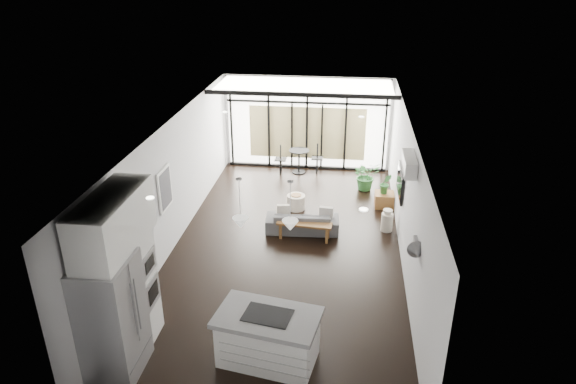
% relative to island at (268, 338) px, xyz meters
% --- Properties ---
extents(floor, '(5.00, 10.00, 0.00)m').
position_rel_island_xyz_m(floor, '(-0.15, 3.47, -0.44)').
color(floor, black).
rests_on(floor, ground).
extents(ceiling, '(5.00, 10.00, 0.00)m').
position_rel_island_xyz_m(ceiling, '(-0.15, 3.47, 2.36)').
color(ceiling, white).
rests_on(ceiling, ground).
extents(wall_left, '(0.02, 10.00, 2.80)m').
position_rel_island_xyz_m(wall_left, '(-2.65, 3.47, 0.96)').
color(wall_left, '#BDBCBF').
rests_on(wall_left, ground).
extents(wall_right, '(0.02, 10.00, 2.80)m').
position_rel_island_xyz_m(wall_right, '(2.35, 3.47, 0.96)').
color(wall_right, '#BDBCBF').
rests_on(wall_right, ground).
extents(wall_back, '(5.00, 0.02, 2.80)m').
position_rel_island_xyz_m(wall_back, '(-0.15, 8.47, 0.96)').
color(wall_back, '#BDBCBF').
rests_on(wall_back, ground).
extents(wall_front, '(5.00, 0.02, 2.80)m').
position_rel_island_xyz_m(wall_front, '(-0.15, -1.53, 0.96)').
color(wall_front, '#BDBCBF').
rests_on(wall_front, ground).
extents(glazing, '(5.00, 0.20, 2.80)m').
position_rel_island_xyz_m(glazing, '(-0.15, 8.35, 0.96)').
color(glazing, black).
rests_on(glazing, ground).
extents(skylight, '(4.70, 1.90, 0.06)m').
position_rel_island_xyz_m(skylight, '(-0.15, 7.47, 2.33)').
color(skylight, white).
rests_on(skylight, ceiling).
extents(neighbour_building, '(3.50, 0.02, 1.60)m').
position_rel_island_xyz_m(neighbour_building, '(-0.15, 8.42, 0.66)').
color(neighbour_building, '#CABC80').
rests_on(neighbour_building, ground).
extents(island, '(1.73, 1.21, 0.87)m').
position_rel_island_xyz_m(island, '(0.00, 0.00, 0.00)').
color(island, white).
rests_on(island, floor).
extents(cooktop, '(0.81, 0.61, 0.01)m').
position_rel_island_xyz_m(cooktop, '(0.00, 0.00, 0.44)').
color(cooktop, black).
rests_on(cooktop, island).
extents(fridge, '(0.76, 0.95, 1.96)m').
position_rel_island_xyz_m(fridge, '(-2.29, -0.48, 0.54)').
color(fridge, '#949499').
rests_on(fridge, floor).
extents(appliance_column, '(0.62, 0.65, 2.40)m').
position_rel_island_xyz_m(appliance_column, '(-2.28, 0.32, 0.77)').
color(appliance_column, white).
rests_on(appliance_column, floor).
extents(upper_cabinets, '(0.62, 1.75, 0.86)m').
position_rel_island_xyz_m(upper_cabinets, '(-2.27, -0.03, 1.91)').
color(upper_cabinets, white).
rests_on(upper_cabinets, wall_left).
extents(pendant_left, '(0.26, 0.26, 0.18)m').
position_rel_island_xyz_m(pendant_left, '(-0.55, 0.82, 1.58)').
color(pendant_left, white).
rests_on(pendant_left, ceiling).
extents(pendant_right, '(0.26, 0.26, 0.18)m').
position_rel_island_xyz_m(pendant_right, '(0.25, 0.82, 1.58)').
color(pendant_right, white).
rests_on(pendant_right, ceiling).
extents(sofa, '(1.73, 0.60, 0.67)m').
position_rel_island_xyz_m(sofa, '(0.12, 4.35, -0.10)').
color(sofa, '#4B4B4E').
rests_on(sofa, floor).
extents(console_bench, '(1.28, 0.42, 0.40)m').
position_rel_island_xyz_m(console_bench, '(0.20, 3.98, -0.23)').
color(console_bench, brown).
rests_on(console_bench, floor).
extents(pouf, '(0.59, 0.59, 0.38)m').
position_rel_island_xyz_m(pouf, '(-0.15, 5.49, -0.25)').
color(pouf, beige).
rests_on(pouf, floor).
extents(crate, '(0.49, 0.49, 0.37)m').
position_rel_island_xyz_m(crate, '(2.10, 5.93, -0.25)').
color(crate, brown).
rests_on(crate, floor).
extents(plant_tall, '(1.03, 1.07, 0.65)m').
position_rel_island_xyz_m(plant_tall, '(1.63, 6.95, -0.11)').
color(plant_tall, '#2D6D31').
rests_on(plant_tall, floor).
extents(plant_crate, '(0.37, 0.58, 0.24)m').
position_rel_island_xyz_m(plant_crate, '(2.10, 5.93, 0.05)').
color(plant_crate, '#2D6D31').
rests_on(plant_crate, crate).
extents(milk_can, '(0.31, 0.31, 0.55)m').
position_rel_island_xyz_m(milk_can, '(2.10, 4.60, -0.16)').
color(milk_can, beige).
rests_on(milk_can, floor).
extents(bistro_set, '(1.51, 0.87, 0.68)m').
position_rel_island_xyz_m(bistro_set, '(-0.34, 7.95, -0.09)').
color(bistro_set, black).
rests_on(bistro_set, floor).
extents(tv, '(0.05, 1.10, 0.65)m').
position_rel_island_xyz_m(tv, '(2.31, 4.47, 0.86)').
color(tv, black).
rests_on(tv, wall_right).
extents(ac_unit, '(0.22, 0.90, 0.30)m').
position_rel_island_xyz_m(ac_unit, '(2.23, 2.67, 2.01)').
color(ac_unit, white).
rests_on(ac_unit, wall_right).
extents(framed_art, '(0.04, 0.70, 0.90)m').
position_rel_island_xyz_m(framed_art, '(-2.62, 2.97, 1.11)').
color(framed_art, black).
rests_on(framed_art, wall_left).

